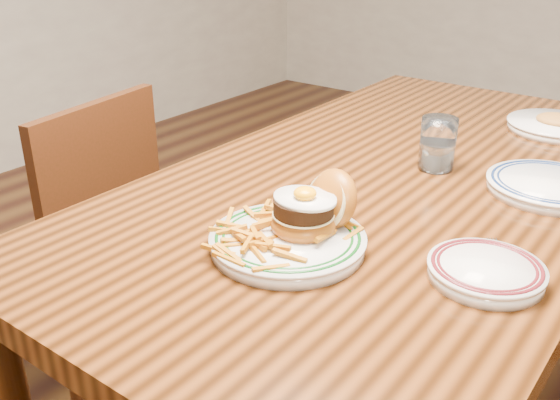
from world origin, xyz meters
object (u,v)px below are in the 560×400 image
Objects in this scene: main_plate at (295,228)px; side_plate at (486,270)px; table at (398,211)px; chair_left at (79,243)px.

main_plate reaches higher than side_plate.
chair_left is at bearing -159.09° from table.
side_plate is at bearing -46.12° from table.
table is 1.87× the size of chair_left.
chair_left is 4.67× the size of side_plate.
side_plate is at bearing -9.42° from chair_left.
side_plate reaches higher than table.
table is 5.85× the size of main_plate.
chair_left is at bearing -164.96° from side_plate.
table is 0.44m from side_plate.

